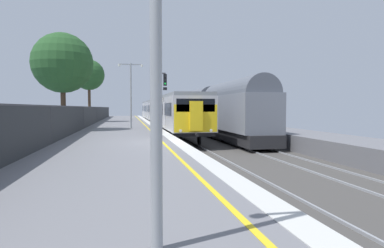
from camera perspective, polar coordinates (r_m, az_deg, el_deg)
ground at (r=16.84m, az=5.07°, el=-4.96°), size 17.40×110.00×1.21m
commuter_train_at_platform at (r=40.14m, az=-5.26°, el=2.23°), size 2.83×40.94×3.81m
freight_train_adjacent_track at (r=31.58m, az=3.77°, el=2.64°), size 2.60×24.91×4.71m
signal_gantry at (r=28.46m, az=-5.80°, el=5.33°), size 1.10×0.24×4.66m
speed_limit_sign at (r=23.67m, az=-5.63°, el=2.71°), size 0.59×0.08×2.54m
platform_lamp_mid at (r=27.22m, az=-10.49°, el=5.84°), size 2.00×0.20×5.25m
platform_back_fence at (r=16.40m, az=-23.19°, el=0.02°), size 0.07×99.00×1.78m
background_tree_left at (r=26.15m, az=-21.40°, el=9.51°), size 4.33×4.33×7.08m
background_tree_centre at (r=40.85m, az=-17.26°, el=7.95°), size 3.58×3.58×7.32m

